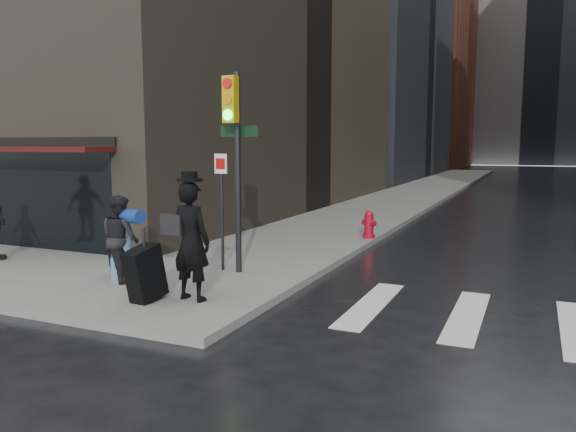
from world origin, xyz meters
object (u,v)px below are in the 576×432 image
Objects in this scene: man_overcoat at (182,246)px; fire_hydrant at (369,226)px; man_jeans at (121,238)px; traffic_light at (233,145)px.

man_overcoat is 7.53m from fire_hydrant.
fire_hydrant is (3.00, 6.74, -0.48)m from man_jeans.
traffic_light reaches higher than fire_hydrant.
man_jeans is 2.13× the size of fire_hydrant.
man_overcoat reaches higher than fire_hydrant.
man_overcoat is 1.97m from man_jeans.
man_overcoat is at bearing -176.74° from man_jeans.
man_overcoat is 2.85× the size of fire_hydrant.
man_overcoat is 0.55× the size of traffic_light.
man_overcoat is at bearing -78.93° from traffic_light.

